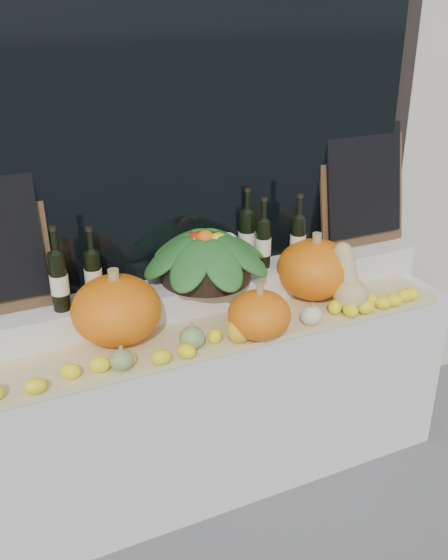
{
  "coord_description": "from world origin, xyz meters",
  "views": [
    {
      "loc": [
        -1.04,
        -0.76,
        2.25
      ],
      "look_at": [
        0.0,
        1.45,
        1.12
      ],
      "focal_mm": 40.0,
      "sensor_mm": 36.0,
      "label": 1
    }
  ],
  "objects_px": {
    "pumpkin_left": "(116,310)",
    "produce_bowl": "(205,255)",
    "wine_bottle_tall": "(247,237)",
    "butternut_squash": "(349,284)",
    "pumpkin_right": "(315,269)"
  },
  "relations": [
    {
      "from": "produce_bowl",
      "to": "pumpkin_right",
      "type": "bearing_deg",
      "value": -15.62
    },
    {
      "from": "pumpkin_left",
      "to": "pumpkin_right",
      "type": "xyz_separation_m",
      "value": [
        0.98,
        0.01,
        -0.0
      ]
    },
    {
      "from": "pumpkin_left",
      "to": "produce_bowl",
      "type": "distance_m",
      "value": 0.51
    },
    {
      "from": "pumpkin_right",
      "to": "butternut_squash",
      "type": "relative_size",
      "value": 1.22
    },
    {
      "from": "wine_bottle_tall",
      "to": "butternut_squash",
      "type": "bearing_deg",
      "value": -49.28
    },
    {
      "from": "produce_bowl",
      "to": "wine_bottle_tall",
      "type": "distance_m",
      "value": 0.27
    },
    {
      "from": "butternut_squash",
      "to": "pumpkin_left",
      "type": "bearing_deg",
      "value": 171.49
    },
    {
      "from": "pumpkin_left",
      "to": "produce_bowl",
      "type": "height_order",
      "value": "produce_bowl"
    },
    {
      "from": "pumpkin_right",
      "to": "wine_bottle_tall",
      "type": "bearing_deg",
      "value": 138.65
    },
    {
      "from": "pumpkin_right",
      "to": "butternut_squash",
      "type": "xyz_separation_m",
      "value": [
        0.08,
        -0.17,
        -0.02
      ]
    },
    {
      "from": "pumpkin_left",
      "to": "produce_bowl",
      "type": "bearing_deg",
      "value": 17.5
    },
    {
      "from": "butternut_squash",
      "to": "wine_bottle_tall",
      "type": "relative_size",
      "value": 0.79
    },
    {
      "from": "pumpkin_right",
      "to": "produce_bowl",
      "type": "xyz_separation_m",
      "value": [
        -0.51,
        0.14,
        0.11
      ]
    },
    {
      "from": "produce_bowl",
      "to": "pumpkin_left",
      "type": "bearing_deg",
      "value": -162.5
    },
    {
      "from": "pumpkin_left",
      "to": "produce_bowl",
      "type": "relative_size",
      "value": 0.59
    }
  ]
}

